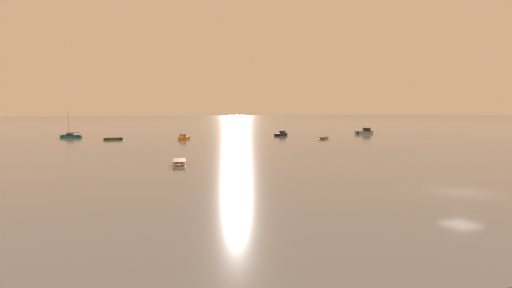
# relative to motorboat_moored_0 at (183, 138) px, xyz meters

# --- Properties ---
(ground_plane) EXTENTS (800.00, 800.00, 0.00)m
(ground_plane) POSITION_rel_motorboat_moored_0_xyz_m (4.48, -65.43, -0.25)
(ground_plane) COLOR gray
(motorboat_moored_0) EXTENTS (3.50, 4.47, 1.64)m
(motorboat_moored_0) POSITION_rel_motorboat_moored_0_xyz_m (0.00, 0.00, 0.00)
(motorboat_moored_0) COLOR orange
(motorboat_moored_0) RESTS_ON ground
(rowboat_moored_0) EXTENTS (4.09, 1.60, 0.64)m
(rowboat_moored_0) POSITION_rel_motorboat_moored_0_xyz_m (-13.42, 4.42, -0.08)
(rowboat_moored_0) COLOR #23602D
(rowboat_moored_0) RESTS_ON ground
(motorboat_moored_2) EXTENTS (6.14, 3.59, 2.21)m
(motorboat_moored_2) POSITION_rel_motorboat_moored_0_xyz_m (48.10, 1.92, 0.09)
(motorboat_moored_2) COLOR gray
(motorboat_moored_2) RESTS_ON ground
(rowboat_moored_1) EXTENTS (3.68, 2.88, 0.56)m
(rowboat_moored_1) POSITION_rel_motorboat_moored_0_xyz_m (27.26, -10.80, -0.10)
(rowboat_moored_1) COLOR orange
(rowboat_moored_1) RESTS_ON ground
(motorboat_moored_5) EXTENTS (4.64, 4.10, 1.76)m
(motorboat_moored_5) POSITION_rel_motorboat_moored_0_xyz_m (24.81, 3.47, 0.02)
(motorboat_moored_5) COLOR black
(motorboat_moored_5) RESTS_ON ground
(rowboat_moored_3) EXTENTS (2.47, 4.49, 0.67)m
(rowboat_moored_3) POSITION_rel_motorboat_moored_0_xyz_m (-10.81, -40.22, -0.07)
(rowboat_moored_3) COLOR white
(rowboat_moored_3) RESTS_ON ground
(sailboat_moored_0) EXTENTS (5.44, 4.30, 6.03)m
(sailboat_moored_0) POSITION_rel_motorboat_moored_0_xyz_m (-21.22, 15.17, 0.01)
(sailboat_moored_0) COLOR #197084
(sailboat_moored_0) RESTS_ON ground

